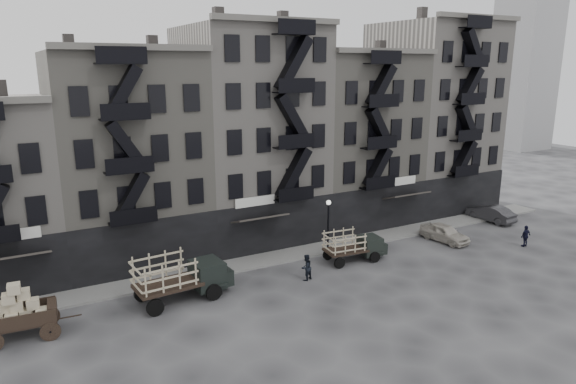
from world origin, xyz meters
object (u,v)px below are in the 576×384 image
wagon (18,307)px  pedestrian_mid (306,267)px  car_far (491,213)px  policeman (526,236)px  stake_truck_east (354,244)px  car_east (445,233)px  stake_truck_west (181,274)px

wagon → pedestrian_mid: wagon is taller
car_far → policeman: size_ratio=2.64×
wagon → policeman: wagon is taller
stake_truck_east → car_east: stake_truck_east is taller
stake_truck_west → policeman: (26.94, -3.97, -0.84)m
stake_truck_west → policeman: size_ratio=3.52×
wagon → stake_truck_east: 22.02m
pedestrian_mid → policeman: bearing=153.4°
pedestrian_mid → policeman: 18.89m
pedestrian_mid → car_east: bearing=166.9°
stake_truck_east → wagon: bearing=-172.6°
car_east → car_far: bearing=7.1°
pedestrian_mid → policeman: (18.67, -2.83, -0.03)m
stake_truck_west → car_far: (30.12, 2.11, -0.95)m
stake_truck_east → car_far: bearing=12.7°
car_east → pedestrian_mid: 14.00m
pedestrian_mid → policeman: pedestrian_mid is taller
stake_truck_east → car_east: (9.10, -0.10, -0.63)m
wagon → car_far: wagon is taller
car_far → stake_truck_west: bearing=0.7°
wagon → policeman: 36.02m
stake_truck_east → policeman: (13.82, -4.12, -0.48)m
wagon → car_east: size_ratio=0.90×
wagon → policeman: (35.83, -3.62, -0.92)m
pedestrian_mid → policeman: size_ratio=1.04×
car_east → car_far: 8.16m
wagon → stake_truck_east: size_ratio=0.79×
wagon → stake_truck_west: (8.89, 0.35, -0.08)m
pedestrian_mid → wagon: bearing=-20.7°
wagon → car_far: (39.00, 2.46, -1.03)m
car_east → pedestrian_mid: bearing=177.5°
pedestrian_mid → stake_truck_east: bearing=177.0°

